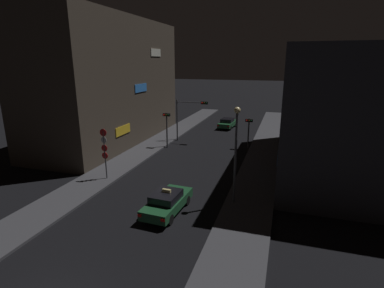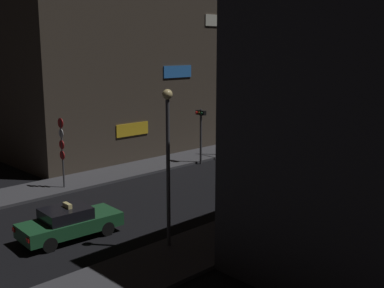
# 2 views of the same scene
# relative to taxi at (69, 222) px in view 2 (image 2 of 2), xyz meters

# --- Properties ---
(sidewalk_left) EXTENTS (3.25, 52.86, 0.16)m
(sidewalk_left) POSITION_rel_taxi_xyz_m (-7.53, 14.96, -0.66)
(sidewalk_left) COLOR #424247
(sidewalk_left) RESTS_ON ground_plane
(sidewalk_right) EXTENTS (3.25, 52.86, 0.16)m
(sidewalk_right) POSITION_rel_taxi_xyz_m (4.91, 14.96, -0.66)
(sidewalk_right) COLOR #424247
(sidewalk_right) RESTS_ON ground_plane
(building_facade_left) EXTENTS (8.19, 22.12, 14.10)m
(building_facade_left) POSITION_rel_taxi_xyz_m (-13.20, 14.88, 6.31)
(building_facade_left) COLOR #473D33
(building_facade_left) RESTS_ON ground_plane
(taxi) EXTENTS (2.06, 4.55, 1.62)m
(taxi) POSITION_rel_taxi_xyz_m (0.00, 0.00, 0.00)
(taxi) COLOR #1E512D
(taxi) RESTS_ON ground_plane
(far_car) EXTENTS (2.20, 4.59, 1.42)m
(far_car) POSITION_rel_taxi_xyz_m (-1.15, 26.17, -0.00)
(far_car) COLOR #1E512D
(far_car) RESTS_ON ground_plane
(traffic_light_overhead) EXTENTS (3.88, 0.42, 5.01)m
(traffic_light_overhead) POSITION_rel_taxi_xyz_m (-4.16, 17.22, 2.91)
(traffic_light_overhead) COLOR #47474C
(traffic_light_overhead) RESTS_ON ground_plane
(traffic_light_left_kerb) EXTENTS (0.80, 0.42, 4.00)m
(traffic_light_left_kerb) POSITION_rel_taxi_xyz_m (-5.65, 13.91, 2.11)
(traffic_light_left_kerb) COLOR #47474C
(traffic_light_left_kerb) RESTS_ON ground_plane
(traffic_light_right_kerb) EXTENTS (0.80, 0.42, 3.39)m
(traffic_light_right_kerb) POSITION_rel_taxi_xyz_m (3.03, 16.48, 1.72)
(traffic_light_right_kerb) COLOR #47474C
(traffic_light_right_kerb) RESTS_ON ground_plane
(sign_pole_left) EXTENTS (0.59, 0.10, 4.14)m
(sign_pole_left) POSITION_rel_taxi_xyz_m (-6.78, 3.56, 1.86)
(sign_pole_left) COLOR #47474C
(sign_pole_left) RESTS_ON sidewalk_left
(street_lamp_near_block) EXTENTS (0.42, 0.42, 6.51)m
(street_lamp_near_block) POSITION_rel_taxi_xyz_m (3.89, 2.39, 3.50)
(street_lamp_near_block) COLOR #47474C
(street_lamp_near_block) RESTS_ON sidewalk_right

